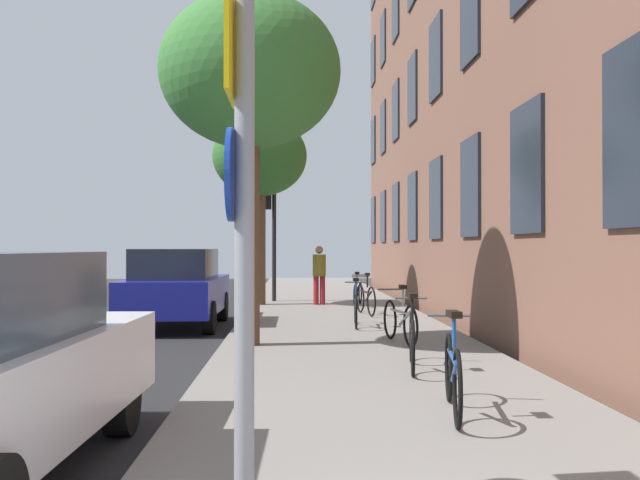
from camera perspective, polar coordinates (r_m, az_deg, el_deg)
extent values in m
plane|color=#332D28|center=(16.74, -11.02, -6.29)|extent=(41.80, 41.80, 0.00)
cube|color=#232326|center=(17.18, -18.00, -6.11)|extent=(7.00, 38.00, 0.01)
cube|color=gray|center=(16.56, 1.10, -6.15)|extent=(4.20, 38.00, 0.12)
cube|color=#1E232D|center=(7.44, 24.21, 8.03)|extent=(0.06, 1.30, 1.84)
cube|color=#1E232D|center=(10.30, 16.41, 5.61)|extent=(0.06, 1.30, 1.84)
cube|color=#1E232D|center=(13.29, 12.09, 4.21)|extent=(0.06, 1.30, 1.84)
cube|color=#1E232D|center=(16.33, 9.37, 3.31)|extent=(0.06, 1.30, 1.84)
cube|color=#1E232D|center=(19.39, 7.51, 2.69)|extent=(0.06, 1.30, 1.84)
cube|color=#1E232D|center=(22.47, 6.16, 2.24)|extent=(0.06, 1.30, 1.84)
cube|color=#1E232D|center=(25.57, 5.14, 1.90)|extent=(0.06, 1.30, 1.84)
cube|color=#1E232D|center=(28.67, 4.34, 1.63)|extent=(0.06, 1.30, 1.84)
cube|color=#1E232D|center=(13.93, 12.06, 17.55)|extent=(0.06, 1.30, 1.84)
cube|color=#1E232D|center=(16.86, 9.35, 14.32)|extent=(0.06, 1.30, 1.84)
cube|color=#1E232D|center=(19.84, 7.50, 12.04)|extent=(0.06, 1.30, 1.84)
cube|color=#1E232D|center=(22.86, 6.15, 10.34)|extent=(0.06, 1.30, 1.84)
cube|color=#1E232D|center=(25.91, 5.13, 9.05)|extent=(0.06, 1.30, 1.84)
cube|color=#1E232D|center=(28.97, 4.33, 8.02)|extent=(0.06, 1.30, 1.84)
cube|color=#1E232D|center=(23.69, 6.15, 18.03)|extent=(0.06, 1.30, 1.84)
cube|color=#1E232D|center=(26.64, 5.13, 15.90)|extent=(0.06, 1.30, 1.84)
cube|color=#1E232D|center=(29.63, 4.33, 14.20)|extent=(0.06, 1.30, 1.84)
cylinder|color=gray|center=(4.21, -6.15, 2.87)|extent=(0.12, 0.12, 3.60)
cube|color=yellow|center=(4.37, -7.22, 15.12)|extent=(0.03, 0.60, 0.60)
cylinder|color=#14339E|center=(4.23, -7.24, 5.28)|extent=(0.03, 0.56, 0.56)
cylinder|color=black|center=(20.22, -3.74, -0.03)|extent=(0.12, 0.12, 3.48)
cube|color=black|center=(20.28, -4.25, 3.62)|extent=(0.20, 0.24, 0.80)
sphere|color=red|center=(20.30, -4.56, 4.35)|extent=(0.16, 0.16, 0.16)
sphere|color=#523707|center=(20.28, -4.56, 3.62)|extent=(0.16, 0.16, 0.16)
sphere|color=#083E11|center=(20.27, -4.56, 2.89)|extent=(0.16, 0.16, 0.16)
cylinder|color=brown|center=(11.17, -5.70, 0.41)|extent=(0.31, 0.31, 3.48)
ellipsoid|color=#387533|center=(11.51, -5.68, 13.48)|extent=(2.88, 2.88, 2.45)
cylinder|color=brown|center=(19.03, -4.91, -0.35)|extent=(0.32, 0.32, 3.25)
ellipsoid|color=#2D6628|center=(19.19, -4.91, 6.80)|extent=(2.55, 2.55, 2.17)
torus|color=black|center=(7.26, 10.41, -10.13)|extent=(0.14, 0.68, 0.68)
torus|color=black|center=(6.21, 11.09, -11.78)|extent=(0.14, 0.68, 0.68)
cylinder|color=#194C99|center=(6.70, 10.72, -9.31)|extent=(0.18, 0.91, 0.04)
cylinder|color=#194C99|center=(6.45, 10.89, -10.42)|extent=(0.13, 0.55, 0.30)
cylinder|color=#194C99|center=(6.51, 10.82, -7.33)|extent=(0.04, 0.04, 0.28)
cube|color=black|center=(6.49, 10.81, -5.92)|extent=(0.10, 0.24, 0.06)
cylinder|color=#4C4C4C|center=(7.20, 10.40, -6.04)|extent=(0.42, 0.09, 0.03)
torus|color=black|center=(9.59, 7.41, -7.80)|extent=(0.14, 0.68, 0.68)
torus|color=black|center=(8.54, 7.55, -8.69)|extent=(0.14, 0.68, 0.68)
cylinder|color=black|center=(9.04, 7.47, -7.04)|extent=(0.18, 0.90, 0.04)
cylinder|color=black|center=(8.79, 7.51, -7.79)|extent=(0.13, 0.55, 0.30)
cylinder|color=black|center=(8.86, 7.49, -5.53)|extent=(0.04, 0.04, 0.28)
cube|color=black|center=(8.85, 7.49, -4.49)|extent=(0.10, 0.24, 0.06)
cylinder|color=#4C4C4C|center=(9.54, 7.41, -4.69)|extent=(0.42, 0.09, 0.03)
torus|color=black|center=(11.95, 5.70, -6.44)|extent=(0.15, 0.65, 0.65)
torus|color=black|center=(10.96, 7.36, -6.97)|extent=(0.15, 0.65, 0.65)
cylinder|color=#99999E|center=(11.44, 6.49, -5.79)|extent=(0.19, 0.89, 0.04)
cylinder|color=#99999E|center=(11.19, 6.91, -6.33)|extent=(0.13, 0.54, 0.29)
cylinder|color=#99999E|center=(11.27, 6.74, -4.61)|extent=(0.04, 0.04, 0.28)
cube|color=black|center=(11.26, 6.74, -3.80)|extent=(0.10, 0.24, 0.06)
cylinder|color=#4C4C4C|center=(11.91, 5.70, -4.01)|extent=(0.42, 0.10, 0.03)
torus|color=black|center=(14.25, 2.88, -5.48)|extent=(0.09, 0.66, 0.66)
torus|color=black|center=(13.28, 2.95, -5.84)|extent=(0.09, 0.66, 0.66)
cylinder|color=#194C99|center=(13.75, 2.91, -4.90)|extent=(0.10, 0.83, 0.04)
cylinder|color=#194C99|center=(13.51, 2.93, -5.33)|extent=(0.08, 0.50, 0.27)
cylinder|color=#194C99|center=(13.59, 2.92, -3.90)|extent=(0.04, 0.04, 0.28)
cube|color=black|center=(13.58, 2.92, -3.23)|extent=(0.10, 0.24, 0.06)
cylinder|color=#4C4C4C|center=(14.22, 2.88, -3.43)|extent=(0.42, 0.06, 0.03)
torus|color=black|center=(16.66, 3.28, -4.75)|extent=(0.15, 0.67, 0.67)
torus|color=black|center=(15.72, 4.19, -5.00)|extent=(0.15, 0.67, 0.67)
cylinder|color=black|center=(16.18, 3.72, -4.22)|extent=(0.17, 0.82, 0.04)
cylinder|color=black|center=(15.95, 3.95, -4.58)|extent=(0.12, 0.50, 0.27)
cylinder|color=black|center=(16.02, 3.86, -3.36)|extent=(0.04, 0.04, 0.28)
cube|color=black|center=(16.01, 3.86, -2.79)|extent=(0.10, 0.24, 0.06)
cylinder|color=#4C4C4C|center=(16.63, 3.28, -2.98)|extent=(0.42, 0.10, 0.03)
torus|color=black|center=(19.10, 3.28, -4.31)|extent=(0.17, 0.61, 0.61)
torus|color=black|center=(18.05, 2.89, -4.53)|extent=(0.17, 0.61, 0.61)
cylinder|color=#B21E1E|center=(18.57, 3.09, -3.90)|extent=(0.23, 0.89, 0.04)
cylinder|color=#B21E1E|center=(18.31, 2.99, -4.18)|extent=(0.16, 0.54, 0.29)
cylinder|color=#B21E1E|center=(18.40, 3.03, -3.19)|extent=(0.04, 0.04, 0.28)
cube|color=black|center=(18.39, 3.03, -2.69)|extent=(0.10, 0.24, 0.06)
cylinder|color=#4C4C4C|center=(19.08, 3.28, -2.85)|extent=(0.42, 0.12, 0.03)
cylinder|color=maroon|center=(18.95, -0.32, -4.10)|extent=(0.14, 0.14, 0.77)
cylinder|color=maroon|center=(18.95, 0.20, -4.10)|extent=(0.14, 0.14, 0.77)
cylinder|color=olive|center=(18.92, -0.06, -2.06)|extent=(0.50, 0.50, 0.58)
sphere|color=#936B4C|center=(18.91, -0.06, -0.81)|extent=(0.21, 0.21, 0.21)
cylinder|color=black|center=(6.58, -15.79, -12.29)|extent=(0.22, 0.64, 0.64)
cube|color=navy|center=(14.90, -11.51, -4.37)|extent=(1.80, 3.93, 0.70)
cube|color=#1E232D|center=(14.68, -11.63, -1.89)|extent=(1.50, 2.20, 0.60)
cylinder|color=black|center=(16.30, -13.61, -5.27)|extent=(0.22, 0.64, 0.64)
cylinder|color=black|center=(16.07, -7.93, -5.35)|extent=(0.22, 0.64, 0.64)
cylinder|color=black|center=(13.87, -15.66, -6.09)|extent=(0.22, 0.64, 0.64)
cylinder|color=black|center=(13.59, -8.99, -6.22)|extent=(0.22, 0.64, 0.64)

